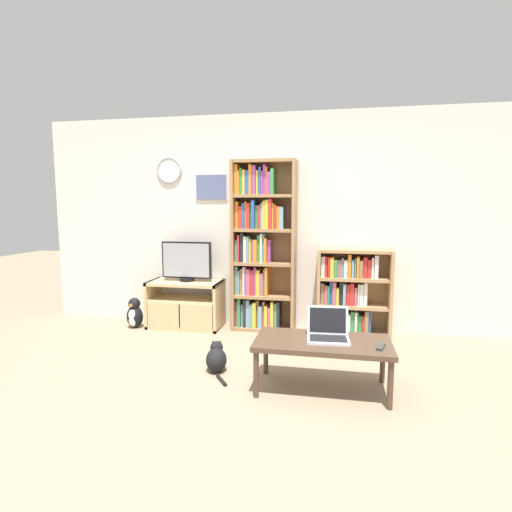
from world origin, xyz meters
name	(u,v)px	position (x,y,z in m)	size (l,w,h in m)	color
ground_plane	(231,401)	(0.00, 0.00, 0.00)	(18.00, 18.00, 0.00)	gray
wall_back	(271,222)	(-0.01, 2.04, 1.31)	(5.89, 0.09, 2.60)	silver
tv_stand	(185,304)	(-1.03, 1.75, 0.29)	(0.90, 0.45, 0.57)	tan
television	(187,261)	(-1.02, 1.77, 0.82)	(0.62, 0.18, 0.49)	black
bookshelf_tall	(260,248)	(-0.11, 1.86, 0.99)	(0.75, 0.31, 2.03)	#9E754C
bookshelf_short	(349,293)	(0.95, 1.86, 0.49)	(0.84, 0.30, 1.00)	tan
coffee_table	(322,345)	(0.68, 0.33, 0.37)	(1.09, 0.55, 0.42)	#4C3828
laptop	(328,331)	(0.72, 0.38, 0.48)	(0.35, 0.30, 0.25)	silver
remote_near_laptop	(381,347)	(1.12, 0.25, 0.43)	(0.09, 0.17, 0.02)	#38383A
cat	(216,358)	(-0.28, 0.53, 0.12)	(0.30, 0.43, 0.27)	black
penguin_figurine	(134,314)	(-1.64, 1.60, 0.17)	(0.20, 0.18, 0.37)	black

